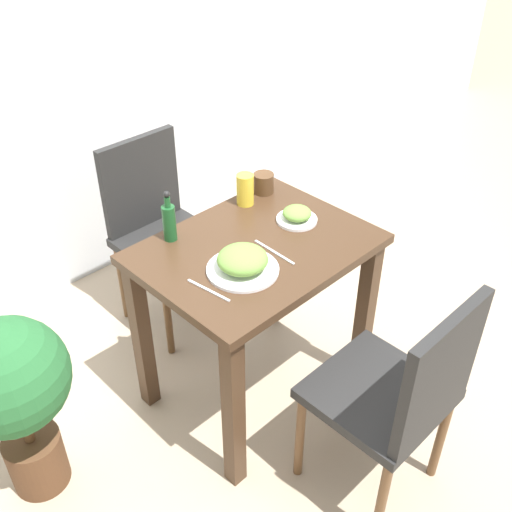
{
  "coord_description": "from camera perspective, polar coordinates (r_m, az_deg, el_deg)",
  "views": [
    {
      "loc": [
        -1.27,
        -1.29,
        2.0
      ],
      "look_at": [
        0.0,
        0.0,
        0.71
      ],
      "focal_mm": 42.0,
      "sensor_mm": 36.0,
      "label": 1
    }
  ],
  "objects": [
    {
      "name": "wall_back",
      "position": [
        2.92,
        -18.59,
        20.01
      ],
      "size": [
        8.0,
        0.05,
        2.6
      ],
      "color": "silver",
      "rests_on": "ground_plane"
    },
    {
      "name": "chair_far",
      "position": [
        2.81,
        -9.24,
        3.05
      ],
      "size": [
        0.42,
        0.42,
        0.9
      ],
      "color": "black",
      "rests_on": "ground_plane"
    },
    {
      "name": "chair_near",
      "position": [
        2.05,
        13.58,
        -12.5
      ],
      "size": [
        0.42,
        0.42,
        0.9
      ],
      "rotation": [
        0.0,
        0.0,
        3.14
      ],
      "color": "black",
      "rests_on": "ground_plane"
    },
    {
      "name": "drink_cup",
      "position": [
        2.51,
        0.73,
        6.95
      ],
      "size": [
        0.08,
        0.08,
        0.08
      ],
      "color": "#4C331E",
      "rests_on": "dining_table"
    },
    {
      "name": "dining_table",
      "position": [
        2.28,
        -0.0,
        -2.06
      ],
      "size": [
        0.84,
        0.64,
        0.76
      ],
      "color": "#3D2819",
      "rests_on": "ground_plane"
    },
    {
      "name": "ground_plane",
      "position": [
        2.7,
        -0.0,
        -12.31
      ],
      "size": [
        16.0,
        16.0,
        0.0
      ],
      "primitive_type": "plane",
      "color": "tan"
    },
    {
      "name": "sauce_bottle",
      "position": [
        2.21,
        -8.27,
        3.32
      ],
      "size": [
        0.05,
        0.05,
        0.2
      ],
      "color": "#194C23",
      "rests_on": "dining_table"
    },
    {
      "name": "fork_utensil",
      "position": [
        1.99,
        -4.55,
        -3.28
      ],
      "size": [
        0.03,
        0.18,
        0.0
      ],
      "rotation": [
        0.0,
        0.0,
        1.71
      ],
      "color": "silver",
      "rests_on": "dining_table"
    },
    {
      "name": "spoon_utensil",
      "position": [
        2.15,
        1.74,
        0.38
      ],
      "size": [
        0.01,
        0.2,
        0.0
      ],
      "rotation": [
        0.0,
        0.0,
        1.54
      ],
      "color": "silver",
      "rests_on": "dining_table"
    },
    {
      "name": "potted_plant_left",
      "position": [
        2.18,
        -22.17,
        -11.64
      ],
      "size": [
        0.4,
        0.4,
        0.76
      ],
      "color": "#51331E",
      "rests_on": "ground_plane"
    },
    {
      "name": "juice_glass",
      "position": [
        2.41,
        -1.04,
        6.35
      ],
      "size": [
        0.07,
        0.07,
        0.13
      ],
      "color": "gold",
      "rests_on": "dining_table"
    },
    {
      "name": "food_plate",
      "position": [
        2.04,
        -1.29,
        -0.56
      ],
      "size": [
        0.25,
        0.25,
        0.09
      ],
      "color": "white",
      "rests_on": "dining_table"
    },
    {
      "name": "side_plate",
      "position": [
        2.32,
        3.92,
        3.88
      ],
      "size": [
        0.16,
        0.16,
        0.06
      ],
      "color": "white",
      "rests_on": "dining_table"
    }
  ]
}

